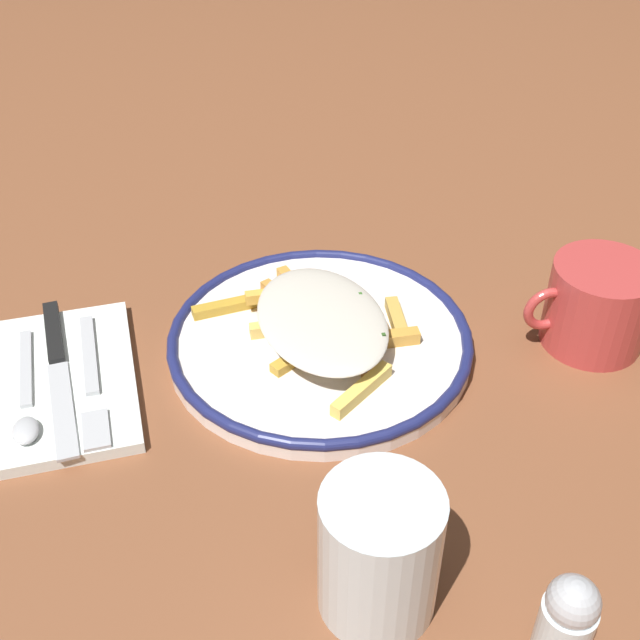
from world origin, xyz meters
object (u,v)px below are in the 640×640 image
Objects in this scene: fries_heap at (318,322)px; knife at (57,361)px; napkin at (60,381)px; water_glass at (379,552)px; salt_shaker at (566,624)px; fork at (91,379)px; spoon at (26,404)px; plate at (320,340)px; coffee_mug at (597,305)px.

knife is at bearing -5.76° from fries_heap.
napkin is (0.24, -0.01, -0.03)m from fries_heap.
water_glass is 1.25× the size of salt_shaker.
salt_shaker is (-0.08, 0.34, 0.01)m from fries_heap.
fork is 1.70× the size of water_glass.
fork is (-0.03, 0.01, 0.01)m from napkin.
spoon is at bearing -44.08° from water_glass.
fork is 0.44m from salt_shaker.
plate is 0.27m from spoon.
plate is at bearing -177.28° from fork.
salt_shaker is (-0.32, 0.36, 0.03)m from knife.
fork reaches higher than napkin.
plate is at bearing 179.48° from napkin.
plate reaches higher than knife.
spoon is at bearing 7.02° from plate.
napkin is (0.24, -0.00, -0.01)m from plate.
coffee_mug is (-0.25, 0.04, 0.03)m from plate.
water_glass reaches higher than napkin.
fries_heap is at bearing -76.31° from salt_shaker.
knife is (0.00, -0.02, 0.01)m from napkin.
knife is at bearing -48.30° from salt_shaker.
knife is 1.72× the size of coffee_mug.
water_glass is (-0.22, 0.29, 0.04)m from knife.
plate reaches higher than napkin.
salt_shaker is (-0.32, 0.34, 0.04)m from napkin.
water_glass is 0.85× the size of coffee_mug.
plate is 0.27m from water_glass.
fries_heap is (0.00, 0.00, 0.03)m from plate.
napkin is at bearing -46.93° from salt_shaker.
coffee_mug reaches higher than salt_shaker.
fork is at bearing 1.92° from fries_heap.
fork is at bearing 2.72° from plate.
fries_heap is 1.43× the size of spoon.
fries_heap is 0.21m from fork.
fries_heap reaches higher than napkin.
fork is 0.06m from spoon.
napkin is at bearing 95.29° from knife.
napkin is at bearing -1.26° from fries_heap.
napkin is 1.12× the size of fork.
water_glass reaches higher than fries_heap.
spoon is at bearing -1.26° from coffee_mug.
salt_shaker is at bearing 103.21° from plate.
fries_heap reaches higher than knife.
knife is at bearing -45.67° from fork.
water_glass is at bearing -34.65° from salt_shaker.
napkin is 1.62× the size of coffee_mug.
napkin is 0.47m from salt_shaker.
fork is at bearing -53.84° from water_glass.
fries_heap is at bearing 53.51° from plate.
coffee_mug is (-0.28, -0.22, -0.01)m from water_glass.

